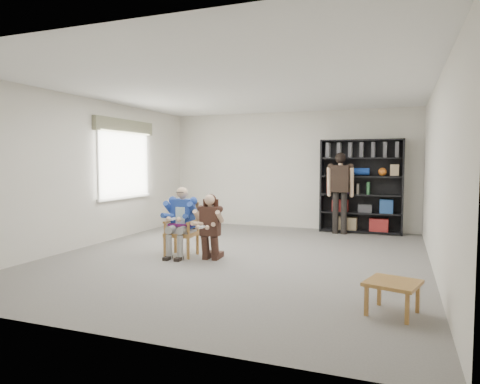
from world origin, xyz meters
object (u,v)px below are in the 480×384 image
at_px(seated_man, 181,221).
at_px(side_table, 392,298).
at_px(kneeling_woman, 210,227).
at_px(bookshelf, 361,186).
at_px(armchair, 181,229).
at_px(standing_man, 340,194).

height_order(seated_man, side_table, seated_man).
xyz_separation_m(kneeling_woman, bookshelf, (2.05, 3.68, 0.51)).
distance_m(armchair, side_table, 3.81).
bearing_deg(kneeling_woman, standing_man, 60.50).
height_order(armchair, seated_man, seated_man).
height_order(seated_man, kneeling_woman, seated_man).
distance_m(armchair, bookshelf, 4.47).
bearing_deg(armchair, side_table, -30.16).
bearing_deg(side_table, bookshelf, 98.35).
relative_size(bookshelf, standing_man, 1.17).
relative_size(seated_man, kneeling_woman, 1.09).
distance_m(seated_man, bookshelf, 4.45).
bearing_deg(bookshelf, kneeling_woman, -119.06).
relative_size(seated_man, standing_man, 0.66).
height_order(seated_man, bookshelf, bookshelf).
height_order(armchair, kneeling_woman, kneeling_woman).
xyz_separation_m(seated_man, side_table, (3.40, -1.70, -0.42)).
distance_m(seated_man, kneeling_woman, 0.59).
relative_size(bookshelf, side_table, 4.13).
bearing_deg(armchair, seated_man, 0.00).
bearing_deg(armchair, kneeling_woman, -15.33).
height_order(armchair, side_table, armchair).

